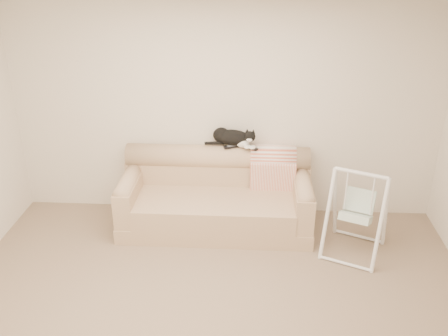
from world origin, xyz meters
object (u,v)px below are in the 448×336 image
sofa (216,198)px  baby_swing (357,212)px  remote_a (231,147)px  remote_b (251,148)px  tuxedo_cat (233,137)px

sofa → baby_swing: (1.53, -0.48, 0.13)m
sofa → remote_a: bearing=53.2°
remote_a → sofa: bearing=-126.8°
remote_b → tuxedo_cat: 0.24m
tuxedo_cat → baby_swing: size_ratio=0.63×
remote_b → baby_swing: (1.13, -0.68, -0.43)m
remote_a → tuxedo_cat: tuxedo_cat is taller
remote_a → tuxedo_cat: (0.02, 0.04, 0.10)m
remote_b → baby_swing: baby_swing is taller
tuxedo_cat → sofa: bearing=-125.0°
sofa → remote_b: (0.39, 0.21, 0.56)m
baby_swing → remote_b: bearing=148.9°
remote_a → baby_swing: size_ratio=0.19×
remote_a → tuxedo_cat: bearing=67.4°
sofa → tuxedo_cat: (0.18, 0.26, 0.66)m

